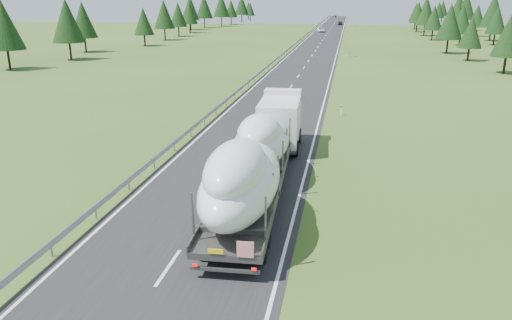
% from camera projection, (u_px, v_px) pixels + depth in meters
% --- Properties ---
extents(ground, '(400.00, 400.00, 0.00)m').
position_uv_depth(ground, '(168.00, 268.00, 20.79)').
color(ground, '#344F1A').
rests_on(ground, ground).
extents(road_surface, '(10.00, 400.00, 0.02)m').
position_uv_depth(road_surface, '(318.00, 47.00, 114.29)').
color(road_surface, black).
rests_on(road_surface, ground).
extents(guardrail, '(0.10, 400.00, 0.76)m').
position_uv_depth(guardrail, '(295.00, 44.00, 114.96)').
color(guardrail, slate).
rests_on(guardrail, ground).
extents(marker_posts, '(0.13, 350.08, 1.00)m').
position_uv_depth(marker_posts, '(349.00, 30.00, 164.45)').
color(marker_posts, silver).
rests_on(marker_posts, ground).
extents(highway_sign, '(0.08, 0.90, 2.60)m').
position_uv_depth(highway_sign, '(350.00, 47.00, 93.80)').
color(highway_sign, slate).
rests_on(highway_sign, ground).
extents(tree_line_left, '(14.60, 270.79, 12.40)m').
position_uv_depth(tree_line_left, '(133.00, 14.00, 118.31)').
color(tree_line_left, black).
rests_on(tree_line_left, ground).
extents(boat_truck, '(3.76, 21.98, 4.83)m').
position_uv_depth(boat_truck, '(258.00, 152.00, 27.71)').
color(boat_truck, silver).
rests_on(boat_truck, ground).
extents(distant_van, '(2.44, 5.06, 1.39)m').
position_uv_depth(distant_van, '(321.00, 30.00, 161.47)').
color(distant_van, silver).
rests_on(distant_van, ground).
extents(distant_car_dark, '(2.14, 4.64, 1.54)m').
position_uv_depth(distant_car_dark, '(340.00, 23.00, 202.88)').
color(distant_car_dark, black).
rests_on(distant_car_dark, ground).
extents(distant_car_blue, '(1.94, 4.49, 1.44)m').
position_uv_depth(distant_car_blue, '(335.00, 16.00, 285.17)').
color(distant_car_blue, '#1B234B').
rests_on(distant_car_blue, ground).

